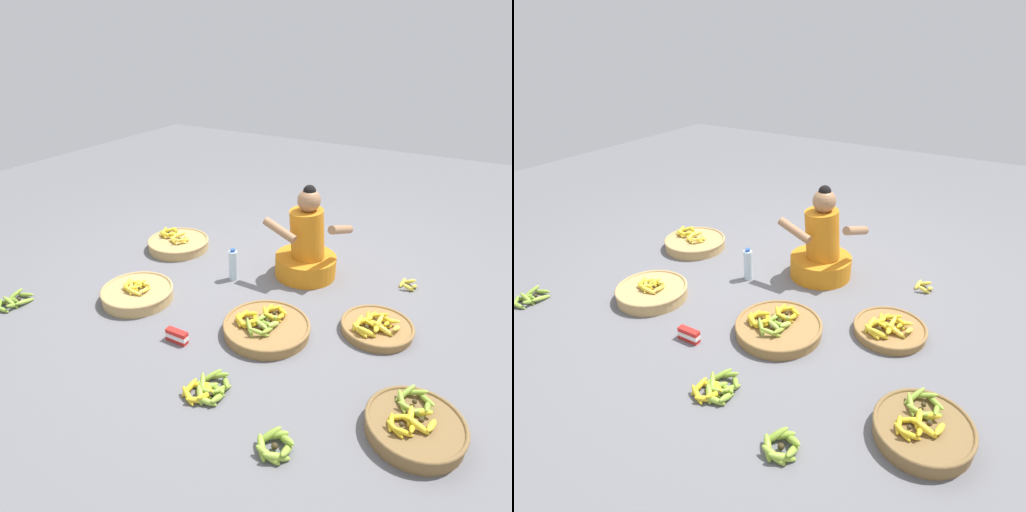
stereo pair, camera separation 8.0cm
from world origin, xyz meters
The scene contains 13 objects.
ground_plane centered at (0.00, 0.00, 0.00)m, with size 10.00×10.00×0.00m, color slate.
vendor_woman_front centered at (0.20, 0.30, 0.26)m, with size 0.64×0.53×0.81m.
banana_basket_near_bicycle centered at (1.40, -0.98, 0.06)m, with size 0.52×0.52×0.16m.
banana_basket_back_left centered at (-0.77, -0.72, 0.06)m, with size 0.56×0.56×0.16m.
banana_basket_back_center centered at (-1.07, 0.16, 0.06)m, with size 0.58×0.58×0.16m.
banana_basket_near_vendor centered at (0.31, -0.60, 0.05)m, with size 0.61×0.61×0.15m.
banana_basket_back_right centered at (0.98, -0.20, 0.04)m, with size 0.51×0.51×0.14m.
loose_bananas_front_left centered at (1.03, 0.52, 0.03)m, with size 0.15×0.15×0.08m.
loose_bananas_mid_left centered at (-1.55, -1.25, 0.03)m, with size 0.19×0.30×0.10m.
loose_bananas_front_center centered at (0.82, -1.44, 0.04)m, with size 0.23×0.23×0.10m.
loose_bananas_mid_right centered at (0.29, -1.28, 0.03)m, with size 0.26×0.32×0.09m.
water_bottle centered at (-0.29, -0.07, 0.13)m, with size 0.07×0.07×0.28m.
packet_carton_stack centered at (-0.17, -0.98, 0.04)m, with size 0.16×0.05×0.09m.
Camera 1 is at (1.52, -2.85, 1.92)m, focal length 31.56 mm.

